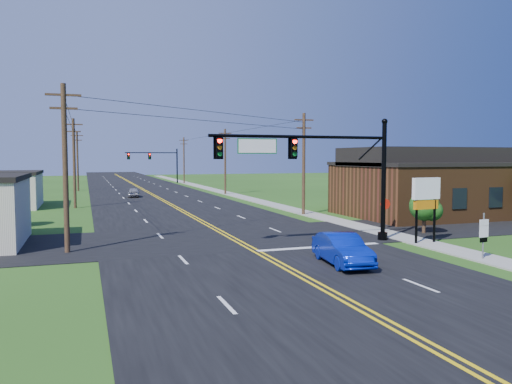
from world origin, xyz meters
name	(u,v)px	position (x,y,z in m)	size (l,w,h in m)	color
ground	(308,283)	(0.00, 0.00, 0.00)	(260.00, 260.00, 0.00)	#254814
road_main	(152,195)	(0.00, 50.00, 0.02)	(16.00, 220.00, 0.04)	black
road_cross	(228,238)	(0.00, 12.00, 0.02)	(70.00, 10.00, 0.04)	black
sidewalk	(248,198)	(10.50, 40.00, 0.04)	(2.00, 160.00, 0.08)	gray
signal_mast_main	(318,164)	(4.34, 8.00, 4.75)	(11.30, 0.60, 7.48)	black
signal_mast_far	(155,160)	(4.44, 80.00, 4.55)	(10.98, 0.60, 7.48)	black
brick_building	(429,189)	(20.00, 18.00, 2.35)	(14.20, 11.20, 4.70)	#533217
utility_pole_left_a	(65,165)	(-9.50, 10.00, 4.72)	(1.80, 0.28, 9.00)	#352618
utility_pole_left_b	(74,161)	(-9.50, 35.00, 4.72)	(1.80, 0.28, 9.00)	#352618
utility_pole_left_c	(78,160)	(-9.50, 62.00, 4.72)	(1.80, 0.28, 9.00)	#352618
utility_pole_right_a	(304,162)	(9.80, 22.00, 4.72)	(1.80, 0.28, 9.00)	#352618
utility_pole_right_b	(225,160)	(9.80, 48.00, 4.72)	(1.80, 0.28, 9.00)	#352618
utility_pole_right_c	(184,159)	(9.80, 78.00, 4.72)	(1.80, 0.28, 9.00)	#352618
tree_right_back	(343,183)	(16.00, 26.00, 2.60)	(3.00, 3.00, 4.10)	#352618
shrub_corner	(424,206)	(13.00, 9.50, 1.85)	(2.00, 2.00, 2.86)	#352618
tree_left	(6,198)	(-14.00, 22.00, 2.16)	(2.40, 2.40, 3.37)	#352618
blue_car	(342,250)	(2.96, 2.50, 0.74)	(1.56, 4.46, 1.47)	#071FAC
distant_car	(133,193)	(-2.66, 47.09, 0.60)	(1.42, 3.53, 1.20)	#9E9EA2
route_sign	(484,233)	(10.17, 1.23, 1.38)	(0.59, 0.11, 2.37)	slate
stop_sign	(385,207)	(11.59, 11.98, 1.58)	(0.78, 0.13, 2.20)	slate
pylon_sign	(426,196)	(10.50, 6.14, 2.86)	(1.92, 0.43, 3.92)	black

